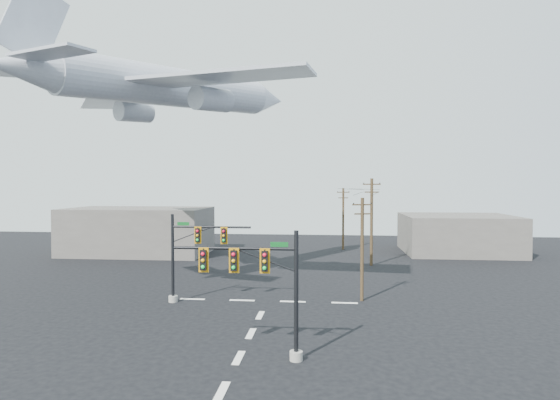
# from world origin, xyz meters

# --- Properties ---
(ground) EXTENTS (120.00, 120.00, 0.00)m
(ground) POSITION_xyz_m (0.00, 0.00, 0.00)
(ground) COLOR black
(ground) RESTS_ON ground
(lane_markings) EXTENTS (14.00, 21.20, 0.01)m
(lane_markings) POSITION_xyz_m (0.00, 5.33, 0.01)
(lane_markings) COLOR white
(lane_markings) RESTS_ON ground
(signal_mast_near) EXTENTS (6.80, 0.75, 6.78)m
(signal_mast_near) POSITION_xyz_m (1.41, -0.12, 3.84)
(signal_mast_near) COLOR gray
(signal_mast_near) RESTS_ON ground
(signal_mast_far) EXTENTS (6.46, 0.75, 6.84)m
(signal_mast_far) POSITION_xyz_m (-5.93, 10.94, 3.66)
(signal_mast_far) COLOR gray
(signal_mast_far) RESTS_ON ground
(utility_pole_a) EXTENTS (1.58, 0.55, 8.09)m
(utility_pole_a) POSITION_xyz_m (7.37, 12.83, 4.23)
(utility_pole_a) COLOR #4C3820
(utility_pole_a) RESTS_ON ground
(utility_pole_b) EXTENTS (1.98, 0.33, 9.78)m
(utility_pole_b) POSITION_xyz_m (9.62, 28.99, 5.12)
(utility_pole_b) COLOR #4C3820
(utility_pole_b) RESTS_ON ground
(utility_pole_c) EXTENTS (1.75, 0.37, 8.58)m
(utility_pole_c) POSITION_xyz_m (6.91, 41.54, 4.49)
(utility_pole_c) COLOR #4C3820
(utility_pole_c) RESTS_ON ground
(power_lines) EXTENTS (4.40, 28.72, 0.25)m
(power_lines) POSITION_xyz_m (8.40, 27.23, 8.39)
(power_lines) COLOR black
(airliner) EXTENTS (25.63, 28.24, 8.39)m
(airliner) POSITION_xyz_m (-8.98, 16.59, 17.65)
(airliner) COLOR silver
(building_left) EXTENTS (18.00, 10.00, 6.00)m
(building_left) POSITION_xyz_m (-20.00, 35.00, 3.00)
(building_left) COLOR #645E58
(building_left) RESTS_ON ground
(building_right) EXTENTS (14.00, 12.00, 5.00)m
(building_right) POSITION_xyz_m (22.00, 40.00, 2.50)
(building_right) COLOR #645E58
(building_right) RESTS_ON ground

